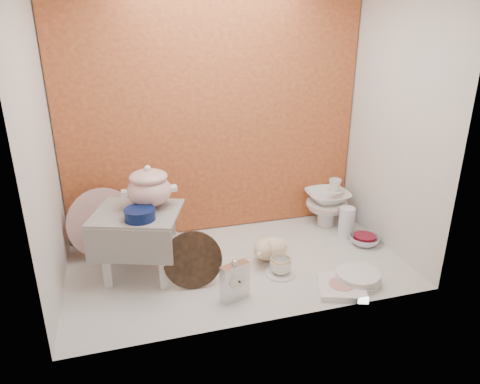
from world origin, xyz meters
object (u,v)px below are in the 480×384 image
object	(u,v)px
floral_platter	(103,223)
gold_rim_teacup	(281,265)
soup_tureen	(149,186)
plush_pig	(270,248)
blue_white_vase	(129,235)
dinner_plate_stack	(357,278)
mantel_clock	(235,280)
step_stool	(140,244)
porcelain_tower	(327,202)
crystal_bowl	(364,240)

from	to	relation	value
floral_platter	gold_rim_teacup	distance (m)	1.02
soup_tureen	plush_pig	world-z (taller)	soup_tureen
blue_white_vase	dinner_plate_stack	bearing A→B (deg)	-29.73
floral_platter	gold_rim_teacup	size ratio (longest dim) A/B	3.49
blue_white_vase	mantel_clock	distance (m)	0.74
blue_white_vase	plush_pig	xyz separation A→B (m)	(0.74, -0.29, -0.05)
step_stool	plush_pig	world-z (taller)	step_stool
porcelain_tower	step_stool	bearing A→B (deg)	-166.52
blue_white_vase	plush_pig	bearing A→B (deg)	-20.96
floral_platter	porcelain_tower	distance (m)	1.39
porcelain_tower	plush_pig	bearing A→B (deg)	-146.38
blue_white_vase	soup_tureen	bearing A→B (deg)	-58.58
gold_rim_teacup	crystal_bowl	bearing A→B (deg)	16.19
step_stool	gold_rim_teacup	bearing A→B (deg)	2.82
mantel_clock	porcelain_tower	distance (m)	1.02
plush_pig	porcelain_tower	bearing A→B (deg)	14.07
porcelain_tower	gold_rim_teacup	bearing A→B (deg)	-135.70
dinner_plate_stack	porcelain_tower	world-z (taller)	porcelain_tower
step_stool	crystal_bowl	bearing A→B (deg)	17.96
plush_pig	dinner_plate_stack	size ratio (longest dim) A/B	1.06
step_stool	crystal_bowl	world-z (taller)	step_stool
dinner_plate_stack	soup_tureen	bearing A→B (deg)	156.18
floral_platter	mantel_clock	distance (m)	0.88
blue_white_vase	porcelain_tower	bearing A→B (deg)	2.40
dinner_plate_stack	floral_platter	bearing A→B (deg)	151.14
porcelain_tower	dinner_plate_stack	bearing A→B (deg)	-103.19
step_stool	mantel_clock	size ratio (longest dim) A/B	2.01
gold_rim_teacup	dinner_plate_stack	distance (m)	0.39
plush_pig	gold_rim_teacup	xyz separation A→B (m)	(-0.00, -0.16, -0.02)
floral_platter	blue_white_vase	world-z (taller)	floral_platter
blue_white_vase	mantel_clock	world-z (taller)	blue_white_vase
soup_tureen	blue_white_vase	world-z (taller)	soup_tureen
porcelain_tower	crystal_bowl	bearing A→B (deg)	-73.72
dinner_plate_stack	porcelain_tower	bearing A→B (deg)	76.81
step_stool	dinner_plate_stack	xyz separation A→B (m)	(1.05, -0.39, -0.15)
floral_platter	plush_pig	bearing A→B (deg)	-21.02
floral_platter	mantel_clock	world-z (taller)	floral_platter
soup_tureen	crystal_bowl	world-z (taller)	soup_tureen
plush_pig	gold_rim_teacup	distance (m)	0.16
floral_platter	plush_pig	world-z (taller)	floral_platter
gold_rim_teacup	blue_white_vase	bearing A→B (deg)	149.13
step_stool	soup_tureen	distance (m)	0.30
floral_platter	crystal_bowl	xyz separation A→B (m)	(1.48, -0.32, -0.16)
blue_white_vase	crystal_bowl	distance (m)	1.38
floral_platter	crystal_bowl	bearing A→B (deg)	-12.27
floral_platter	porcelain_tower	xyz separation A→B (m)	(1.39, -0.00, -0.04)
step_stool	crystal_bowl	distance (m)	1.31
step_stool	soup_tureen	world-z (taller)	soup_tureen
mantel_clock	porcelain_tower	bearing A→B (deg)	19.33
gold_rim_teacup	dinner_plate_stack	world-z (taller)	gold_rim_teacup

